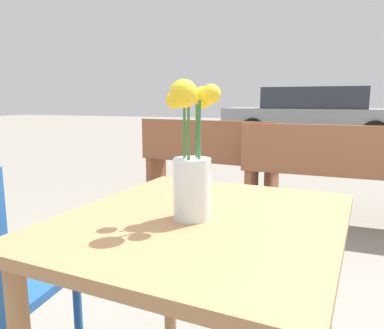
{
  "coord_description": "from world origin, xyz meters",
  "views": [
    {
      "loc": [
        0.31,
        -0.93,
        1.05
      ],
      "look_at": [
        -0.02,
        -0.03,
        0.88
      ],
      "focal_mm": 35.0,
      "sensor_mm": 36.0,
      "label": 1
    }
  ],
  "objects_px": {
    "flower_vase": "(192,170)",
    "table_front": "(202,256)",
    "parked_car": "(315,116)",
    "bench_near": "(333,171)",
    "bench_middle": "(207,159)"
  },
  "relations": [
    {
      "from": "table_front",
      "to": "parked_car",
      "type": "distance_m",
      "value": 9.07
    },
    {
      "from": "bench_near",
      "to": "bench_middle",
      "type": "distance_m",
      "value": 1.24
    },
    {
      "from": "bench_near",
      "to": "parked_car",
      "type": "height_order",
      "value": "parked_car"
    },
    {
      "from": "table_front",
      "to": "bench_middle",
      "type": "distance_m",
      "value": 2.78
    },
    {
      "from": "bench_near",
      "to": "bench_middle",
      "type": "relative_size",
      "value": 1.05
    },
    {
      "from": "table_front",
      "to": "flower_vase",
      "type": "relative_size",
      "value": 2.51
    },
    {
      "from": "bench_middle",
      "to": "parked_car",
      "type": "height_order",
      "value": "parked_car"
    },
    {
      "from": "bench_near",
      "to": "flower_vase",
      "type": "bearing_deg",
      "value": -99.28
    },
    {
      "from": "flower_vase",
      "to": "parked_car",
      "type": "height_order",
      "value": "parked_car"
    },
    {
      "from": "table_front",
      "to": "parked_car",
      "type": "bearing_deg",
      "value": 90.2
    },
    {
      "from": "flower_vase",
      "to": "parked_car",
      "type": "distance_m",
      "value": 9.11
    },
    {
      "from": "flower_vase",
      "to": "table_front",
      "type": "bearing_deg",
      "value": 59.81
    },
    {
      "from": "flower_vase",
      "to": "parked_car",
      "type": "relative_size",
      "value": 0.08
    },
    {
      "from": "flower_vase",
      "to": "bench_middle",
      "type": "height_order",
      "value": "flower_vase"
    },
    {
      "from": "table_front",
      "to": "bench_near",
      "type": "relative_size",
      "value": 0.59
    }
  ]
}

